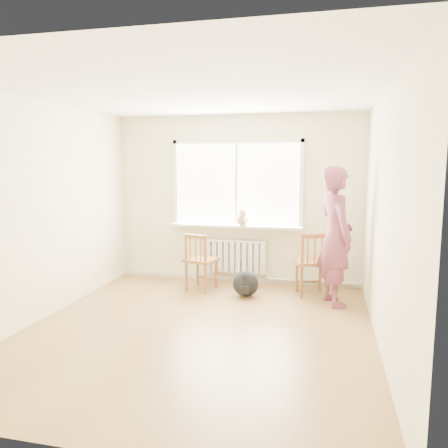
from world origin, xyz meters
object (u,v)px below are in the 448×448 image
Objects in this scene: backpack at (246,284)px; person at (336,236)px; chair_left at (200,262)px; cat at (243,218)px; chair_right at (312,264)px.

person is at bearing -2.71° from backpack.
cat reaches higher than chair_left.
cat is 1.21× the size of backpack.
cat is at bearing 42.12° from person.
chair_right is at bearing 14.77° from backpack.
chair_right reaches higher than backpack.
person is (0.31, -0.31, 0.47)m from chair_right.
chair_left is at bearing -10.68° from chair_right.
chair_left reaches higher than backpack.
cat is (-1.42, 0.69, 0.13)m from person.
cat reaches higher than backpack.
cat is at bearing -124.66° from chair_left.
cat is (-1.11, 0.38, 0.60)m from chair_right.
chair_left is 0.47× the size of person.
chair_left is 0.98m from cat.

